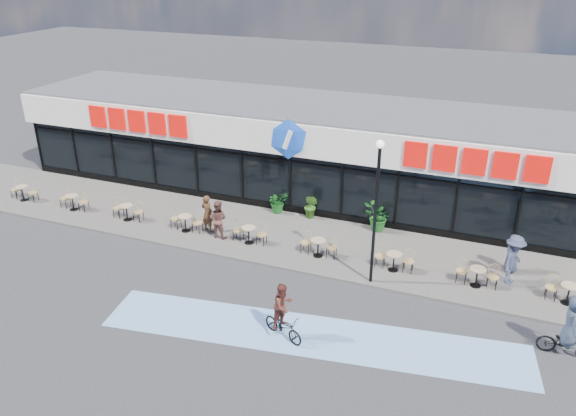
{
  "coord_description": "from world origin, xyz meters",
  "views": [
    {
      "loc": [
        8.69,
        -15.7,
        11.53
      ],
      "look_at": [
        1.23,
        3.5,
        1.99
      ],
      "focal_mm": 35.0,
      "sensor_mm": 36.0,
      "label": 1
    }
  ],
  "objects_px": {
    "bistro_set_0": "(24,191)",
    "pedestrian_a": "(513,253)",
    "patron_left": "(208,213)",
    "lamp_post": "(376,202)",
    "potted_plant_right": "(377,218)",
    "cyclist_b": "(569,333)",
    "potted_plant_mid": "(311,206)",
    "patron_right": "(218,219)",
    "pedestrian_b": "(513,260)",
    "potted_plant_left": "(278,202)",
    "cyclist_a": "(283,317)"
  },
  "relations": [
    {
      "from": "pedestrian_a",
      "to": "pedestrian_b",
      "type": "bearing_deg",
      "value": 3.95
    },
    {
      "from": "patron_right",
      "to": "lamp_post",
      "type": "bearing_deg",
      "value": 171.5
    },
    {
      "from": "potted_plant_left",
      "to": "patron_right",
      "type": "xyz_separation_m",
      "value": [
        -1.44,
        -3.29,
        0.33
      ]
    },
    {
      "from": "potted_plant_left",
      "to": "patron_left",
      "type": "height_order",
      "value": "patron_left"
    },
    {
      "from": "patron_right",
      "to": "cyclist_a",
      "type": "distance_m",
      "value": 7.44
    },
    {
      "from": "potted_plant_left",
      "to": "pedestrian_a",
      "type": "xyz_separation_m",
      "value": [
        10.48,
        -1.75,
        0.26
      ]
    },
    {
      "from": "patron_right",
      "to": "pedestrian_a",
      "type": "relative_size",
      "value": 1.09
    },
    {
      "from": "patron_left",
      "to": "lamp_post",
      "type": "bearing_deg",
      "value": -179.17
    },
    {
      "from": "cyclist_b",
      "to": "cyclist_a",
      "type": "bearing_deg",
      "value": -164.54
    },
    {
      "from": "potted_plant_right",
      "to": "patron_left",
      "type": "xyz_separation_m",
      "value": [
        -6.99,
        -2.72,
        0.22
      ]
    },
    {
      "from": "potted_plant_mid",
      "to": "cyclist_b",
      "type": "relative_size",
      "value": 0.56
    },
    {
      "from": "potted_plant_right",
      "to": "pedestrian_a",
      "type": "xyz_separation_m",
      "value": [
        5.64,
        -1.54,
        0.15
      ]
    },
    {
      "from": "bistro_set_0",
      "to": "pedestrian_b",
      "type": "relative_size",
      "value": 0.79
    },
    {
      "from": "patron_left",
      "to": "pedestrian_a",
      "type": "xyz_separation_m",
      "value": [
        12.63,
        1.18,
        -0.06
      ]
    },
    {
      "from": "potted_plant_right",
      "to": "patron_right",
      "type": "height_order",
      "value": "patron_right"
    },
    {
      "from": "pedestrian_a",
      "to": "bistro_set_0",
      "type": "bearing_deg",
      "value": -82.86
    },
    {
      "from": "potted_plant_mid",
      "to": "patron_right",
      "type": "height_order",
      "value": "patron_right"
    },
    {
      "from": "pedestrian_a",
      "to": "pedestrian_b",
      "type": "distance_m",
      "value": 0.91
    },
    {
      "from": "patron_left",
      "to": "pedestrian_b",
      "type": "height_order",
      "value": "pedestrian_b"
    },
    {
      "from": "lamp_post",
      "to": "pedestrian_a",
      "type": "bearing_deg",
      "value": 28.74
    },
    {
      "from": "lamp_post",
      "to": "cyclist_b",
      "type": "height_order",
      "value": "lamp_post"
    },
    {
      "from": "patron_left",
      "to": "cyclist_a",
      "type": "bearing_deg",
      "value": 147.5
    },
    {
      "from": "bistro_set_0",
      "to": "cyclist_b",
      "type": "relative_size",
      "value": 0.72
    },
    {
      "from": "potted_plant_mid",
      "to": "potted_plant_right",
      "type": "distance_m",
      "value": 3.16
    },
    {
      "from": "pedestrian_a",
      "to": "pedestrian_b",
      "type": "xyz_separation_m",
      "value": [
        0.01,
        -0.89,
        0.19
      ]
    },
    {
      "from": "bistro_set_0",
      "to": "patron_right",
      "type": "bearing_deg",
      "value": -0.28
    },
    {
      "from": "bistro_set_0",
      "to": "potted_plant_mid",
      "type": "relative_size",
      "value": 1.28
    },
    {
      "from": "potted_plant_left",
      "to": "potted_plant_mid",
      "type": "relative_size",
      "value": 0.88
    },
    {
      "from": "pedestrian_b",
      "to": "cyclist_a",
      "type": "height_order",
      "value": "pedestrian_b"
    },
    {
      "from": "bistro_set_0",
      "to": "pedestrian_b",
      "type": "height_order",
      "value": "pedestrian_b"
    },
    {
      "from": "bistro_set_0",
      "to": "pedestrian_a",
      "type": "distance_m",
      "value": 22.9
    },
    {
      "from": "potted_plant_mid",
      "to": "bistro_set_0",
      "type": "bearing_deg",
      "value": -167.32
    },
    {
      "from": "patron_right",
      "to": "patron_left",
      "type": "bearing_deg",
      "value": -26.38
    },
    {
      "from": "cyclist_a",
      "to": "cyclist_b",
      "type": "relative_size",
      "value": 0.94
    },
    {
      "from": "pedestrian_a",
      "to": "cyclist_a",
      "type": "bearing_deg",
      "value": -41.03
    },
    {
      "from": "lamp_post",
      "to": "potted_plant_right",
      "type": "bearing_deg",
      "value": 100.04
    },
    {
      "from": "bistro_set_0",
      "to": "potted_plant_left",
      "type": "distance_m",
      "value": 12.79
    },
    {
      "from": "patron_right",
      "to": "pedestrian_a",
      "type": "bearing_deg",
      "value": -171.93
    },
    {
      "from": "lamp_post",
      "to": "pedestrian_b",
      "type": "distance_m",
      "value": 5.7
    },
    {
      "from": "pedestrian_b",
      "to": "patron_left",
      "type": "bearing_deg",
      "value": 109.62
    },
    {
      "from": "potted_plant_left",
      "to": "cyclist_b",
      "type": "relative_size",
      "value": 0.49
    },
    {
      "from": "patron_left",
      "to": "pedestrian_a",
      "type": "bearing_deg",
      "value": -162.86
    },
    {
      "from": "potted_plant_left",
      "to": "pedestrian_b",
      "type": "relative_size",
      "value": 0.54
    },
    {
      "from": "potted_plant_left",
      "to": "potted_plant_right",
      "type": "height_order",
      "value": "potted_plant_right"
    },
    {
      "from": "patron_left",
      "to": "cyclist_b",
      "type": "height_order",
      "value": "cyclist_b"
    },
    {
      "from": "patron_right",
      "to": "pedestrian_b",
      "type": "xyz_separation_m",
      "value": [
        11.93,
        0.65,
        0.12
      ]
    },
    {
      "from": "lamp_post",
      "to": "potted_plant_mid",
      "type": "relative_size",
      "value": 4.65
    },
    {
      "from": "potted_plant_mid",
      "to": "pedestrian_b",
      "type": "xyz_separation_m",
      "value": [
        8.8,
        -2.56,
        0.38
      ]
    },
    {
      "from": "lamp_post",
      "to": "cyclist_b",
      "type": "bearing_deg",
      "value": -15.73
    },
    {
      "from": "cyclist_b",
      "to": "lamp_post",
      "type": "bearing_deg",
      "value": 164.27
    }
  ]
}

